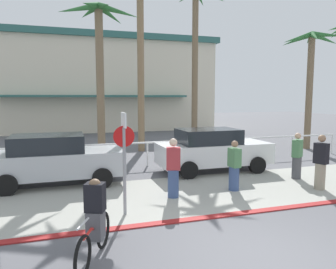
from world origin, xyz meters
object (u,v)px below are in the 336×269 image
(palm_tree_3, at_px, (140,29))
(palm_tree_4, at_px, (196,31))
(pedestrian_2, at_px, (234,168))
(pedestrian_1, at_px, (173,170))
(pedestrian_0, at_px, (297,158))
(pedestrian_3, at_px, (321,164))
(stop_sign_bike_lane, at_px, (124,149))
(car_silver_1, at_px, (54,159))
(car_white_2, at_px, (212,150))
(palm_tree_5, at_px, (311,63))
(cyclist_red_0, at_px, (95,221))
(palm_tree_2, at_px, (99,38))

(palm_tree_3, xyz_separation_m, palm_tree_4, (3.61, 1.16, 0.30))
(pedestrian_2, bearing_deg, pedestrian_1, -177.48)
(pedestrian_0, height_order, pedestrian_2, pedestrian_0)
(palm_tree_4, distance_m, pedestrian_3, 11.74)
(stop_sign_bike_lane, relative_size, car_silver_1, 0.58)
(car_silver_1, height_order, pedestrian_0, car_silver_1)
(car_white_2, bearing_deg, pedestrian_3, -57.96)
(palm_tree_5, bearing_deg, palm_tree_3, 167.45)
(stop_sign_bike_lane, height_order, pedestrian_2, stop_sign_bike_lane)
(stop_sign_bike_lane, bearing_deg, pedestrian_2, 16.12)
(palm_tree_3, relative_size, pedestrian_0, 5.48)
(palm_tree_3, bearing_deg, pedestrian_2, -82.62)
(stop_sign_bike_lane, relative_size, cyclist_red_0, 1.52)
(palm_tree_3, height_order, palm_tree_5, palm_tree_3)
(palm_tree_5, height_order, car_silver_1, palm_tree_5)
(stop_sign_bike_lane, bearing_deg, pedestrian_1, 31.05)
(car_white_2, distance_m, cyclist_red_0, 7.63)
(car_white_2, relative_size, cyclist_red_0, 2.61)
(palm_tree_3, xyz_separation_m, car_silver_1, (-4.30, -5.77, -5.59))
(palm_tree_5, height_order, pedestrian_2, palm_tree_5)
(palm_tree_3, bearing_deg, cyclist_red_0, -107.10)
(car_silver_1, xyz_separation_m, pedestrian_0, (8.24, -1.83, -0.10))
(stop_sign_bike_lane, xyz_separation_m, car_silver_1, (-1.73, 3.52, -0.81))
(palm_tree_2, distance_m, palm_tree_3, 3.08)
(palm_tree_2, relative_size, palm_tree_3, 0.78)
(palm_tree_5, bearing_deg, cyclist_red_0, -143.91)
(palm_tree_5, height_order, car_white_2, palm_tree_5)
(palm_tree_4, bearing_deg, pedestrian_1, -115.79)
(stop_sign_bike_lane, relative_size, pedestrian_0, 1.53)
(palm_tree_3, xyz_separation_m, pedestrian_1, (-0.97, -8.33, -5.65))
(palm_tree_2, height_order, pedestrian_2, palm_tree_2)
(palm_tree_4, bearing_deg, pedestrian_0, -87.81)
(stop_sign_bike_lane, height_order, car_silver_1, stop_sign_bike_lane)
(palm_tree_2, xyz_separation_m, palm_tree_4, (5.93, 2.97, 1.21))
(stop_sign_bike_lane, relative_size, pedestrian_3, 1.45)
(palm_tree_3, bearing_deg, car_white_2, -74.02)
(palm_tree_2, relative_size, pedestrian_3, 4.05)
(stop_sign_bike_lane, height_order, cyclist_red_0, stop_sign_bike_lane)
(pedestrian_1, bearing_deg, palm_tree_3, 83.36)
(palm_tree_3, height_order, palm_tree_4, palm_tree_4)
(palm_tree_4, xyz_separation_m, pedestrian_0, (0.33, -8.75, -6.00))
(pedestrian_1, bearing_deg, cyclist_red_0, -130.32)
(palm_tree_4, xyz_separation_m, pedestrian_3, (0.11, -10.12, -5.95))
(car_white_2, xyz_separation_m, pedestrian_0, (2.35, -2.03, -0.10))
(palm_tree_3, relative_size, pedestrian_1, 5.22)
(palm_tree_2, relative_size, pedestrian_2, 4.48)
(palm_tree_5, height_order, pedestrian_1, palm_tree_5)
(palm_tree_5, relative_size, pedestrian_1, 3.72)
(pedestrian_3, bearing_deg, pedestrian_0, 80.60)
(pedestrian_2, bearing_deg, car_white_2, 78.84)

